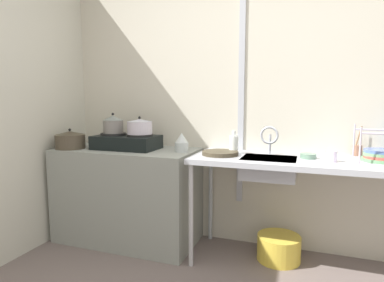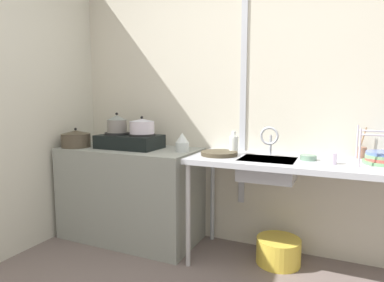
% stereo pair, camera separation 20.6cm
% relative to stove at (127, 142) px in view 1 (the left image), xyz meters
% --- Properties ---
extents(wall_back, '(4.43, 0.10, 2.48)m').
position_rel_stove_xyz_m(wall_back, '(1.15, 0.35, 0.34)').
color(wall_back, beige).
rests_on(wall_back, ground).
extents(wall_metal_strip, '(0.05, 0.01, 1.99)m').
position_rel_stove_xyz_m(wall_metal_strip, '(0.95, 0.29, 0.47)').
color(wall_metal_strip, '#ADB0B9').
extents(counter_concrete, '(1.23, 0.60, 0.83)m').
position_rel_stove_xyz_m(counter_concrete, '(-0.00, -0.00, -0.48)').
color(counter_concrete, gray).
rests_on(counter_concrete, ground).
extents(counter_sink, '(1.58, 0.60, 0.83)m').
position_rel_stove_xyz_m(counter_sink, '(1.45, 0.00, -0.13)').
color(counter_sink, '#ADB0B9').
rests_on(counter_sink, ground).
extents(stove, '(0.55, 0.33, 0.14)m').
position_rel_stove_xyz_m(stove, '(0.00, 0.00, 0.00)').
color(stove, black).
rests_on(stove, counter_concrete).
extents(pot_on_left_burner, '(0.18, 0.18, 0.18)m').
position_rel_stove_xyz_m(pot_on_left_burner, '(-0.13, 0.00, 0.15)').
color(pot_on_left_burner, gray).
rests_on(pot_on_left_burner, stove).
extents(pot_on_right_burner, '(0.22, 0.22, 0.15)m').
position_rel_stove_xyz_m(pot_on_right_burner, '(0.13, -0.00, 0.14)').
color(pot_on_right_burner, silver).
rests_on(pot_on_right_burner, stove).
extents(pot_beside_stove, '(0.26, 0.26, 0.18)m').
position_rel_stove_xyz_m(pot_beside_stove, '(-0.48, -0.15, 0.01)').
color(pot_beside_stove, '#473D2F').
rests_on(pot_beside_stove, counter_concrete).
extents(percolator, '(0.11, 0.11, 0.16)m').
position_rel_stove_xyz_m(percolator, '(0.51, 0.02, 0.01)').
color(percolator, '#B8C0BE').
rests_on(percolator, counter_concrete).
extents(sink_basin, '(0.39, 0.32, 0.15)m').
position_rel_stove_xyz_m(sink_basin, '(1.24, -0.04, -0.14)').
color(sink_basin, '#ADB0B9').
rests_on(sink_basin, counter_sink).
extents(faucet, '(0.14, 0.08, 0.23)m').
position_rel_stove_xyz_m(faucet, '(1.22, 0.10, 0.08)').
color(faucet, '#ADB0B9').
rests_on(faucet, counter_sink).
extents(frying_pan, '(0.29, 0.29, 0.03)m').
position_rel_stove_xyz_m(frying_pan, '(0.86, -0.04, -0.05)').
color(frying_pan, '#3F3626').
rests_on(frying_pan, counter_sink).
extents(dish_rack, '(0.33, 0.33, 0.25)m').
position_rel_stove_xyz_m(dish_rack, '(1.98, 0.01, -0.02)').
color(dish_rack, '#BEB1C0').
rests_on(dish_rack, counter_sink).
extents(cup_by_rack, '(0.07, 0.07, 0.08)m').
position_rel_stove_xyz_m(cup_by_rack, '(1.66, -0.05, -0.03)').
color(cup_by_rack, white).
rests_on(cup_by_rack, counter_sink).
extents(small_bowl_on_drainboard, '(0.11, 0.11, 0.04)m').
position_rel_stove_xyz_m(small_bowl_on_drainboard, '(1.51, 0.04, -0.05)').
color(small_bowl_on_drainboard, slate).
rests_on(small_bowl_on_drainboard, counter_sink).
extents(bottle_by_sink, '(0.07, 0.07, 0.18)m').
position_rel_stove_xyz_m(bottle_by_sink, '(0.94, 0.07, 0.01)').
color(bottle_by_sink, white).
rests_on(bottle_by_sink, counter_sink).
extents(utensil_jar, '(0.07, 0.07, 0.23)m').
position_rel_stove_xyz_m(utensil_jar, '(1.86, 0.25, -0.02)').
color(utensil_jar, '#93654D').
rests_on(utensil_jar, counter_sink).
extents(bucket_on_floor, '(0.34, 0.34, 0.20)m').
position_rel_stove_xyz_m(bucket_on_floor, '(1.32, 0.06, -0.80)').
color(bucket_on_floor, gold).
rests_on(bucket_on_floor, ground).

